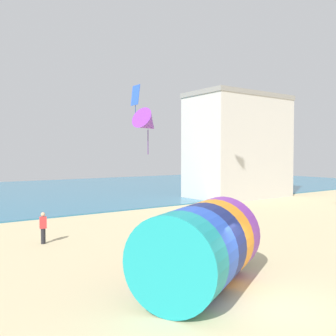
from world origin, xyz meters
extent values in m
plane|color=#CCBA8C|center=(0.00, 0.00, 0.00)|extent=(120.00, 120.00, 0.00)
cube|color=teal|center=(0.00, 40.18, 0.05)|extent=(120.00, 40.00, 0.10)
cylinder|color=teal|center=(-2.85, 1.25, 1.54)|extent=(2.42, 3.22, 3.08)
cylinder|color=blue|center=(-1.90, 1.76, 1.54)|extent=(2.42, 3.22, 3.08)
cylinder|color=navy|center=(-0.96, 2.28, 1.54)|extent=(2.42, 3.22, 3.08)
cylinder|color=orange|center=(-0.01, 2.79, 1.54)|extent=(2.42, 3.22, 3.08)
cylinder|color=purple|center=(0.94, 3.31, 1.54)|extent=(2.42, 3.22, 3.08)
cylinder|color=black|center=(1.43, 3.58, 1.54)|extent=(1.41, 2.51, 2.83)
cylinder|color=#726651|center=(2.85, 3.94, 0.39)|extent=(0.24, 0.24, 0.79)
cube|color=#2D4CA5|center=(2.85, 3.94, 1.08)|extent=(0.37, 0.24, 0.59)
sphere|color=tan|center=(2.85, 3.94, 1.51)|extent=(0.21, 0.21, 0.21)
cone|color=purple|center=(-1.71, 4.57, 6.05)|extent=(1.42, 1.24, 1.19)
cylinder|color=#4C1E6B|center=(-1.71, 4.57, 5.32)|extent=(0.03, 0.03, 0.97)
cube|color=blue|center=(-0.13, 8.20, 7.75)|extent=(0.15, 0.68, 0.98)
cylinder|color=navy|center=(-0.13, 8.20, 7.07)|extent=(0.03, 0.03, 0.99)
cylinder|color=#726651|center=(9.47, 11.92, 0.37)|extent=(0.24, 0.24, 0.75)
cube|color=red|center=(9.47, 11.92, 1.03)|extent=(0.42, 0.39, 0.56)
sphere|color=tan|center=(9.47, 11.92, 1.43)|extent=(0.20, 0.20, 0.20)
cylinder|color=black|center=(-3.41, 12.47, 0.42)|extent=(0.24, 0.24, 0.84)
cube|color=red|center=(-3.41, 12.47, 1.15)|extent=(0.40, 0.30, 0.63)
sphere|color=tan|center=(-3.41, 12.47, 1.60)|extent=(0.23, 0.23, 0.23)
cube|color=beige|center=(21.16, 21.77, 5.47)|extent=(11.30, 6.30, 10.95)
cube|color=gray|center=(21.16, 21.77, 11.20)|extent=(11.52, 6.43, 0.50)
camera|label=1|loc=(-9.53, -7.78, 4.86)|focal=40.00mm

